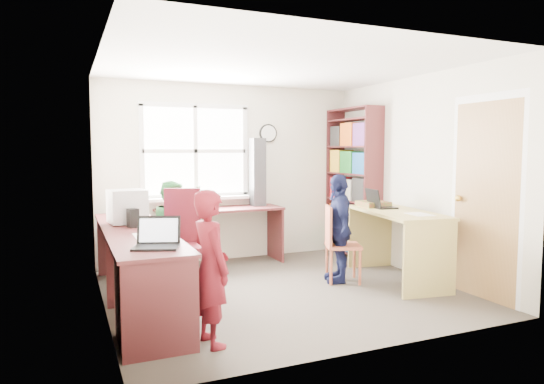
# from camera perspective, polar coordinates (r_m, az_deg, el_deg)

# --- Properties ---
(room) EXTENTS (3.64, 3.44, 2.44)m
(room) POSITION_cam_1_polar(r_m,az_deg,el_deg) (5.23, 0.77, 1.70)
(room) COLOR #3F3831
(room) RESTS_ON ground
(l_desk) EXTENTS (2.38, 2.95, 0.75)m
(l_desk) POSITION_cam_1_polar(r_m,az_deg,el_deg) (4.59, -12.64, -8.51)
(l_desk) COLOR #582325
(l_desk) RESTS_ON ground
(right_desk) EXTENTS (0.85, 1.49, 0.81)m
(right_desk) POSITION_cam_1_polar(r_m,az_deg,el_deg) (5.81, 14.49, -4.35)
(right_desk) COLOR tan
(right_desk) RESTS_ON ground
(bookshelf) EXTENTS (0.30, 1.02, 2.10)m
(bookshelf) POSITION_cam_1_polar(r_m,az_deg,el_deg) (6.98, 9.49, 0.68)
(bookshelf) COLOR #582325
(bookshelf) RESTS_ON ground
(swivel_chair) EXTENTS (0.62, 0.62, 1.09)m
(swivel_chair) POSITION_cam_1_polar(r_m,az_deg,el_deg) (5.43, -10.49, -6.24)
(swivel_chair) COLOR black
(swivel_chair) RESTS_ON ground
(wooden_chair) EXTENTS (0.49, 0.49, 0.88)m
(wooden_chair) POSITION_cam_1_polar(r_m,az_deg,el_deg) (5.64, 7.71, -5.71)
(wooden_chair) COLOR #C76042
(wooden_chair) RESTS_ON ground
(crt_monitor) EXTENTS (0.40, 0.37, 0.36)m
(crt_monitor) POSITION_cam_1_polar(r_m,az_deg,el_deg) (5.24, -16.65, -1.65)
(crt_monitor) COLOR #B4B5B9
(crt_monitor) RESTS_ON l_desk
(laptop_left) EXTENTS (0.42, 0.39, 0.24)m
(laptop_left) POSITION_cam_1_polar(r_m,az_deg,el_deg) (3.95, -13.36, -5.52)
(laptop_left) COLOR black
(laptop_left) RESTS_ON l_desk
(laptop_right) EXTENTS (0.33, 0.37, 0.23)m
(laptop_right) POSITION_cam_1_polar(r_m,az_deg,el_deg) (6.01, 12.44, -1.32)
(laptop_right) COLOR black
(laptop_right) RESTS_ON right_desk
(speaker_a) EXTENTS (0.12, 0.12, 0.19)m
(speaker_a) POSITION_cam_1_polar(r_m,az_deg,el_deg) (4.99, -16.04, -2.97)
(speaker_a) COLOR black
(speaker_a) RESTS_ON l_desk
(speaker_b) EXTENTS (0.10, 0.10, 0.17)m
(speaker_b) POSITION_cam_1_polar(r_m,az_deg,el_deg) (5.63, -16.20, -2.18)
(speaker_b) COLOR black
(speaker_b) RESTS_ON l_desk
(cd_tower) EXTENTS (0.20, 0.18, 0.93)m
(cd_tower) POSITION_cam_1_polar(r_m,az_deg,el_deg) (6.62, -1.70, 2.35)
(cd_tower) COLOR black
(cd_tower) RESTS_ON l_desk
(game_box) EXTENTS (0.34, 0.34, 0.07)m
(game_box) POSITION_cam_1_polar(r_m,az_deg,el_deg) (6.15, 11.83, -1.38)
(game_box) COLOR red
(game_box) RESTS_ON right_desk
(paper_a) EXTENTS (0.23, 0.33, 0.00)m
(paper_a) POSITION_cam_1_polar(r_m,az_deg,el_deg) (4.49, -14.42, -5.00)
(paper_a) COLOR white
(paper_a) RESTS_ON l_desk
(paper_b) EXTENTS (0.26, 0.34, 0.00)m
(paper_b) POSITION_cam_1_polar(r_m,az_deg,el_deg) (5.52, 16.98, -2.53)
(paper_b) COLOR white
(paper_b) RESTS_ON right_desk
(potted_plant) EXTENTS (0.17, 0.14, 0.30)m
(potted_plant) POSITION_cam_1_polar(r_m,az_deg,el_deg) (6.33, -9.06, -0.66)
(potted_plant) COLOR #317B32
(potted_plant) RESTS_ON l_desk
(person_red) EXTENTS (0.35, 0.48, 1.22)m
(person_red) POSITION_cam_1_polar(r_m,az_deg,el_deg) (3.82, -7.23, -8.84)
(person_red) COLOR maroon
(person_red) RESTS_ON ground
(person_green) EXTENTS (0.53, 0.64, 1.17)m
(person_green) POSITION_cam_1_polar(r_m,az_deg,el_deg) (5.76, -11.55, -4.45)
(person_green) COLOR #317C3B
(person_green) RESTS_ON ground
(person_navy) EXTENTS (0.53, 0.79, 1.24)m
(person_navy) POSITION_cam_1_polar(r_m,az_deg,el_deg) (5.62, 7.83, -4.23)
(person_navy) COLOR #14183F
(person_navy) RESTS_ON ground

